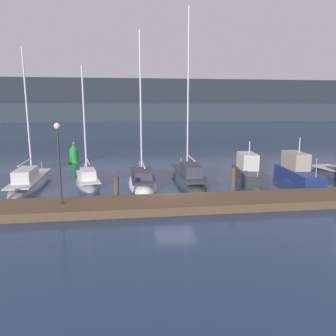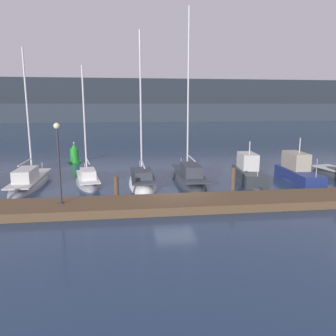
{
  "view_description": "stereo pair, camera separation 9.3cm",
  "coord_description": "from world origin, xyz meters",
  "px_view_note": "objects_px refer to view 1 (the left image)",
  "views": [
    {
      "loc": [
        -3.04,
        -19.15,
        5.56
      ],
      "look_at": [
        0.0,
        3.38,
        1.2
      ],
      "focal_mm": 35.0,
      "sensor_mm": 36.0,
      "label": 1
    },
    {
      "loc": [
        -2.95,
        -19.16,
        5.56
      ],
      "look_at": [
        0.0,
        3.38,
        1.2
      ],
      "focal_mm": 35.0,
      "sensor_mm": 36.0,
      "label": 2
    }
  ],
  "objects_px": {
    "motorboat_berth_7": "(248,176)",
    "channel_buoy": "(74,155)",
    "sailboat_berth_3": "(30,183)",
    "sailboat_berth_5": "(142,183)",
    "sailboat_berth_4": "(88,181)",
    "motorboat_berth_8": "(297,176)",
    "dock_lamppost": "(59,151)",
    "sailboat_berth_6": "(189,179)"
  },
  "relations": [
    {
      "from": "motorboat_berth_7",
      "to": "motorboat_berth_8",
      "type": "relative_size",
      "value": 0.91
    },
    {
      "from": "sailboat_berth_4",
      "to": "dock_lamppost",
      "type": "bearing_deg",
      "value": -95.6
    },
    {
      "from": "sailboat_berth_5",
      "to": "dock_lamppost",
      "type": "bearing_deg",
      "value": -129.47
    },
    {
      "from": "motorboat_berth_8",
      "to": "channel_buoy",
      "type": "height_order",
      "value": "motorboat_berth_8"
    },
    {
      "from": "sailboat_berth_3",
      "to": "dock_lamppost",
      "type": "xyz_separation_m",
      "value": [
        3.35,
        -6.4,
        3.12
      ]
    },
    {
      "from": "sailboat_berth_4",
      "to": "channel_buoy",
      "type": "bearing_deg",
      "value": 103.87
    },
    {
      "from": "sailboat_berth_3",
      "to": "motorboat_berth_7",
      "type": "height_order",
      "value": "sailboat_berth_3"
    },
    {
      "from": "channel_buoy",
      "to": "dock_lamppost",
      "type": "distance_m",
      "value": 15.74
    },
    {
      "from": "motorboat_berth_8",
      "to": "dock_lamppost",
      "type": "distance_m",
      "value": 17.01
    },
    {
      "from": "motorboat_berth_8",
      "to": "channel_buoy",
      "type": "distance_m",
      "value": 20.51
    },
    {
      "from": "motorboat_berth_7",
      "to": "motorboat_berth_8",
      "type": "bearing_deg",
      "value": -7.22
    },
    {
      "from": "sailboat_berth_3",
      "to": "dock_lamppost",
      "type": "height_order",
      "value": "sailboat_berth_3"
    },
    {
      "from": "sailboat_berth_5",
      "to": "sailboat_berth_6",
      "type": "height_order",
      "value": "sailboat_berth_6"
    },
    {
      "from": "motorboat_berth_8",
      "to": "dock_lamppost",
      "type": "height_order",
      "value": "dock_lamppost"
    },
    {
      "from": "motorboat_berth_8",
      "to": "sailboat_berth_4",
      "type": "bearing_deg",
      "value": 173.98
    },
    {
      "from": "sailboat_berth_6",
      "to": "channel_buoy",
      "type": "distance_m",
      "value": 13.4
    },
    {
      "from": "motorboat_berth_7",
      "to": "channel_buoy",
      "type": "height_order",
      "value": "motorboat_berth_7"
    },
    {
      "from": "sailboat_berth_3",
      "to": "dock_lamppost",
      "type": "bearing_deg",
      "value": -62.37
    },
    {
      "from": "sailboat_berth_4",
      "to": "dock_lamppost",
      "type": "distance_m",
      "value": 7.3
    },
    {
      "from": "sailboat_berth_4",
      "to": "motorboat_berth_8",
      "type": "bearing_deg",
      "value": -6.02
    },
    {
      "from": "sailboat_berth_4",
      "to": "dock_lamppost",
      "type": "height_order",
      "value": "sailboat_berth_4"
    },
    {
      "from": "sailboat_berth_6",
      "to": "motorboat_berth_8",
      "type": "height_order",
      "value": "sailboat_berth_6"
    },
    {
      "from": "sailboat_berth_5",
      "to": "channel_buoy",
      "type": "bearing_deg",
      "value": 121.78
    },
    {
      "from": "sailboat_berth_6",
      "to": "motorboat_berth_8",
      "type": "xyz_separation_m",
      "value": [
        7.94,
        -1.25,
        0.26
      ]
    },
    {
      "from": "sailboat_berth_5",
      "to": "motorboat_berth_7",
      "type": "height_order",
      "value": "sailboat_berth_5"
    },
    {
      "from": "sailboat_berth_5",
      "to": "dock_lamppost",
      "type": "relative_size",
      "value": 2.69
    },
    {
      "from": "motorboat_berth_7",
      "to": "channel_buoy",
      "type": "bearing_deg",
      "value": 144.21
    },
    {
      "from": "sailboat_berth_6",
      "to": "channel_buoy",
      "type": "xyz_separation_m",
      "value": [
        -9.65,
        9.28,
        0.59
      ]
    },
    {
      "from": "sailboat_berth_3",
      "to": "sailboat_berth_6",
      "type": "height_order",
      "value": "sailboat_berth_6"
    },
    {
      "from": "sailboat_berth_3",
      "to": "channel_buoy",
      "type": "distance_m",
      "value": 9.25
    },
    {
      "from": "motorboat_berth_7",
      "to": "motorboat_berth_8",
      "type": "distance_m",
      "value": 3.65
    },
    {
      "from": "sailboat_berth_3",
      "to": "motorboat_berth_8",
      "type": "bearing_deg",
      "value": -4.35
    },
    {
      "from": "sailboat_berth_6",
      "to": "motorboat_berth_7",
      "type": "relative_size",
      "value": 2.46
    },
    {
      "from": "sailboat_berth_5",
      "to": "motorboat_berth_7",
      "type": "distance_m",
      "value": 7.85
    },
    {
      "from": "sailboat_berth_4",
      "to": "motorboat_berth_7",
      "type": "bearing_deg",
      "value": -5.65
    },
    {
      "from": "sailboat_berth_4",
      "to": "sailboat_berth_5",
      "type": "relative_size",
      "value": 0.78
    },
    {
      "from": "sailboat_berth_3",
      "to": "sailboat_berth_5",
      "type": "relative_size",
      "value": 0.88
    },
    {
      "from": "motorboat_berth_8",
      "to": "dock_lamppost",
      "type": "bearing_deg",
      "value": -162.92
    },
    {
      "from": "sailboat_berth_3",
      "to": "motorboat_berth_7",
      "type": "xyz_separation_m",
      "value": [
        15.77,
        -1.02,
        0.25
      ]
    },
    {
      "from": "motorboat_berth_7",
      "to": "dock_lamppost",
      "type": "bearing_deg",
      "value": -156.55
    },
    {
      "from": "motorboat_berth_8",
      "to": "channel_buoy",
      "type": "relative_size",
      "value": 2.88
    },
    {
      "from": "channel_buoy",
      "to": "motorboat_berth_8",
      "type": "bearing_deg",
      "value": -30.91
    }
  ]
}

